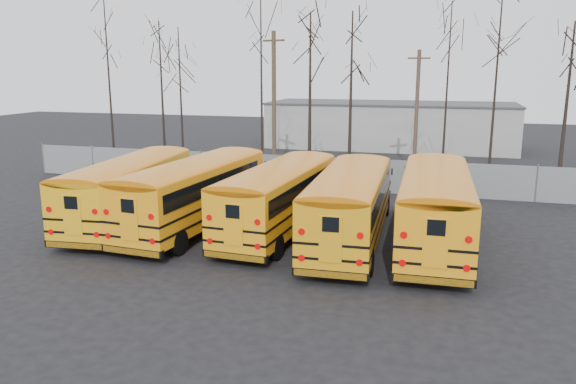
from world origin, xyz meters
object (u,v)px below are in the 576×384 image
(utility_pole_right, at_px, (417,112))
(bus_c, at_px, (280,193))
(bus_d, at_px, (351,200))
(bus_e, at_px, (435,202))
(utility_pole_left, at_px, (274,101))
(bus_a, at_px, (131,185))
(bus_b, at_px, (197,188))

(utility_pole_right, bearing_deg, bus_c, -117.02)
(bus_c, relative_size, bus_d, 0.98)
(bus_d, xyz_separation_m, bus_e, (3.40, 0.48, 0.05))
(bus_d, distance_m, bus_e, 3.44)
(utility_pole_left, relative_size, utility_pole_right, 1.15)
(bus_a, height_order, bus_d, bus_d)
(bus_c, height_order, utility_pole_left, utility_pole_left)
(bus_d, bearing_deg, bus_a, 176.16)
(bus_a, distance_m, bus_b, 3.38)
(bus_e, xyz_separation_m, utility_pole_left, (-11.47, 14.77, 3.06))
(bus_b, distance_m, bus_d, 7.10)
(utility_pole_right, bearing_deg, utility_pole_left, 179.15)
(utility_pole_right, bearing_deg, bus_d, -105.64)
(bus_b, xyz_separation_m, bus_c, (3.83, 0.40, -0.06))
(bus_c, distance_m, utility_pole_left, 15.60)
(utility_pole_left, xyz_separation_m, utility_pole_right, (9.65, 1.60, -0.66))
(bus_b, xyz_separation_m, utility_pole_left, (-0.97, 14.90, 3.09))
(bus_a, height_order, bus_b, bus_b)
(bus_c, relative_size, bus_e, 0.96)
(bus_d, bearing_deg, bus_c, 164.79)
(bus_b, relative_size, bus_e, 0.99)
(bus_e, relative_size, utility_pole_right, 1.40)
(bus_a, relative_size, bus_e, 0.97)
(bus_a, distance_m, utility_pole_right, 20.64)
(bus_c, xyz_separation_m, utility_pole_left, (-4.81, 14.50, 3.15))
(utility_pole_left, distance_m, utility_pole_right, 9.81)
(utility_pole_left, bearing_deg, utility_pole_right, 26.98)
(bus_a, relative_size, bus_b, 0.98)
(bus_e, bearing_deg, bus_d, -173.49)
(bus_b, relative_size, bus_c, 1.04)
(utility_pole_right, bearing_deg, bus_a, -136.32)
(bus_e, bearing_deg, utility_pole_right, 94.72)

